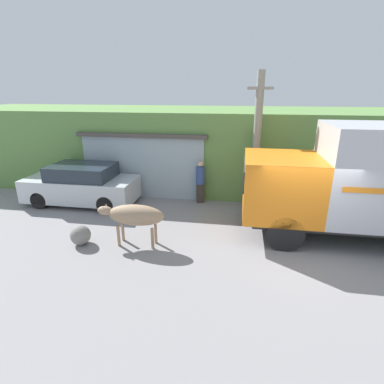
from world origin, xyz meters
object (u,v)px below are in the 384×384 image
(roadside_rock, at_px, (81,235))
(parked_suv, at_px, (82,185))
(utility_pole, at_px, (257,140))
(pedestrian_on_hill, at_px, (200,180))
(brown_cow, at_px, (134,215))

(roadside_rock, bearing_deg, parked_suv, 117.30)
(utility_pole, bearing_deg, pedestrian_on_hill, 177.82)
(utility_pole, bearing_deg, brown_cow, -133.46)
(parked_suv, distance_m, roadside_rock, 3.60)
(brown_cow, xyz_separation_m, pedestrian_on_hill, (1.41, 3.78, 0.01))
(parked_suv, bearing_deg, utility_pole, 4.04)
(parked_suv, relative_size, utility_pole, 0.87)
(brown_cow, relative_size, parked_suv, 0.46)
(utility_pole, bearing_deg, parked_suv, -173.30)
(parked_suv, bearing_deg, roadside_rock, -65.37)
(pedestrian_on_hill, distance_m, utility_pole, 2.68)
(utility_pole, xyz_separation_m, roadside_rock, (-5.14, -3.97, -2.32))
(brown_cow, distance_m, parked_suv, 4.37)
(pedestrian_on_hill, height_order, utility_pole, utility_pole)
(utility_pole, distance_m, roadside_rock, 6.89)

